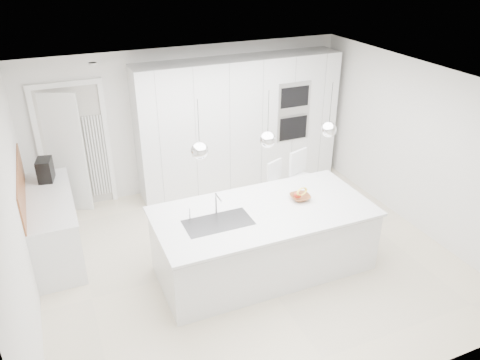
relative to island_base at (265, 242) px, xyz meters
name	(u,v)px	position (x,y,z in m)	size (l,w,h in m)	color
floor	(248,258)	(-0.10, 0.30, -0.43)	(5.50, 5.50, 0.00)	beige
wall_back	(190,119)	(-0.10, 2.80, 0.82)	(5.50, 5.50, 0.00)	silver
wall_left	(19,224)	(-2.85, 0.30, 0.82)	(5.00, 5.00, 0.00)	silver
ceiling	(250,84)	(-0.10, 0.30, 2.07)	(5.50, 5.50, 0.00)	white
tall_cabinets	(239,124)	(0.70, 2.50, 0.72)	(3.60, 0.60, 2.30)	silver
oven_stack	(294,112)	(1.60, 2.19, 0.92)	(0.62, 0.04, 1.05)	#A5A5A8
doorway_frame	(75,149)	(-2.05, 2.77, 0.59)	(1.11, 0.08, 2.13)	white
hallway_door	(59,154)	(-2.30, 2.72, 0.57)	(0.82, 0.04, 2.00)	white
radiator	(97,156)	(-1.73, 2.76, 0.42)	(0.32, 0.04, 1.40)	white
left_base_cabinets	(54,227)	(-2.55, 1.50, 0.00)	(0.60, 1.80, 0.86)	silver
left_worktop	(48,199)	(-2.55, 1.50, 0.45)	(0.62, 1.82, 0.04)	white
oak_backsplash	(21,185)	(-2.84, 1.50, 0.72)	(0.02, 1.80, 0.50)	#975A34
island_base	(265,242)	(0.00, 0.00, 0.00)	(2.80, 1.20, 0.86)	silver
island_worktop	(264,211)	(0.00, 0.05, 0.45)	(2.84, 1.40, 0.04)	white
island_sink	(218,228)	(-0.65, 0.00, 0.39)	(0.84, 0.44, 0.18)	#3F3F42
island_tap	(216,204)	(-0.60, 0.20, 0.62)	(0.02, 0.02, 0.30)	white
pendant_left	(200,151)	(-0.85, 0.00, 1.47)	(0.20, 0.20, 0.20)	white
pendant_mid	(268,140)	(0.00, 0.00, 1.47)	(0.20, 0.20, 0.20)	white
pendant_right	(329,130)	(0.85, 0.00, 1.47)	(0.20, 0.20, 0.20)	white
fruit_bowl	(300,197)	(0.57, 0.11, 0.50)	(0.27, 0.27, 0.07)	#975A34
espresso_machine	(45,170)	(-2.53, 2.06, 0.63)	(0.20, 0.31, 0.33)	black
bar_stool_left	(277,194)	(0.71, 1.02, 0.07)	(0.33, 0.46, 1.00)	white
bar_stool_right	(301,188)	(1.07, 0.92, 0.14)	(0.38, 0.53, 1.14)	white
apple_a	(298,196)	(0.54, 0.11, 0.54)	(0.08, 0.08, 0.08)	#A62818
apple_b	(297,195)	(0.52, 0.12, 0.54)	(0.08, 0.08, 0.08)	#A62818
banana_bunch	(302,192)	(0.60, 0.12, 0.58)	(0.21, 0.21, 0.03)	yellow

